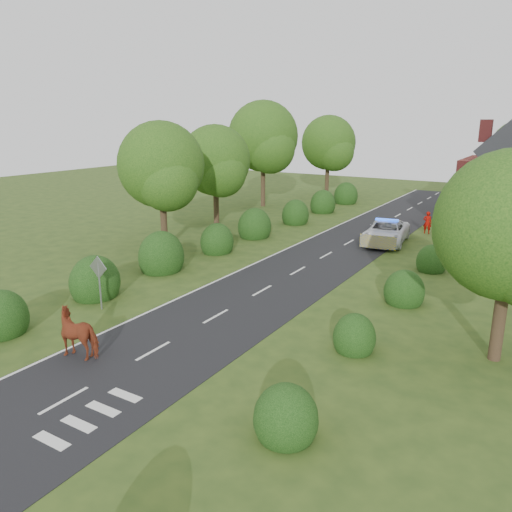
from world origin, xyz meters
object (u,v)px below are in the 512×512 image
Objects in this scene: cow at (81,335)px; pedestrian_purple at (444,220)px; road_sign at (99,275)px; pedestrian_red at (427,223)px; police_van at (386,232)px.

cow is 29.88m from pedestrian_purple.
road_sign is 25.51m from pedestrian_red.
road_sign is 20.56m from police_van.
pedestrian_red is 1.02× the size of pedestrian_purple.
pedestrian_purple is at bearing 68.94° from road_sign.
cow is 1.27× the size of pedestrian_purple.
police_van is at bearing 155.03° from cow.
pedestrian_purple is (9.84, 25.54, -0.82)m from road_sign.
road_sign reaches higher than cow.
pedestrian_red is at bearing 90.67° from pedestrian_purple.
cow is (2.92, -3.53, -0.90)m from road_sign.
road_sign is 4.67m from cow.
pedestrian_purple is (0.88, 1.67, -0.02)m from pedestrian_red.
police_van is at bearing 96.03° from pedestrian_purple.
police_van is (7.22, 19.23, -0.86)m from road_sign.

